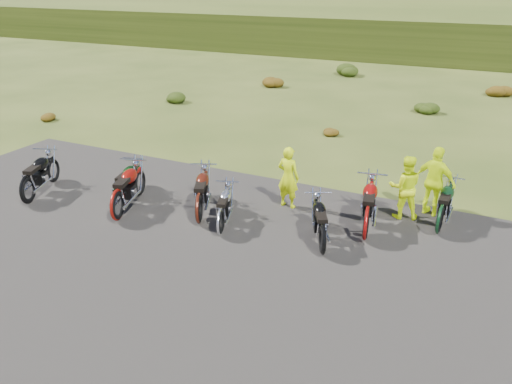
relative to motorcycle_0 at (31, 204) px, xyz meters
The scene contains 22 objects.
ground 5.87m from the motorcycle_0, ahead, with size 300.00×300.00×0.00m, color #324216.
gravel_pad 6.01m from the motorcycle_0, 13.61° to the right, with size 20.00×12.00×0.04m, color black.
hill_slope 50.92m from the motorcycle_0, 83.41° to the left, with size 300.00×46.00×3.00m, color #334316, non-canonical shape.
hill_plateau 110.74m from the motorcycle_0, 86.98° to the left, with size 300.00×90.00×9.17m, color #334316.
shrub_0 9.02m from the motorcycle_0, 133.07° to the left, with size 0.77×0.77×0.45m, color #62310C.
shrub_1 12.33m from the motorcycle_0, 105.33° to the left, with size 1.03×1.03×0.61m, color black.
shrub_2 17.19m from the motorcycle_0, 91.19° to the left, with size 1.30×1.30×0.77m, color #62310C.
shrub_3 22.63m from the motorcycle_0, 83.55° to the left, with size 1.56×1.56×0.92m, color black.
shrub_4 11.20m from the motorcycle_0, 60.92° to the left, with size 0.77×0.77×0.45m, color #62310C.
shrub_5 17.24m from the motorcycle_0, 61.06° to the left, with size 1.03×1.03×0.61m, color black.
shrub_6 23.28m from the motorcycle_0, 61.12° to the left, with size 1.30×1.30×0.77m, color #62310C.
motorcycle_0 is the anchor object (origin of this frame).
motorcycle_1 2.91m from the motorcycle_0, ahead, with size 2.33×0.78×1.22m, color maroon, non-canonical shape.
motorcycle_2 2.56m from the motorcycle_0, 20.07° to the left, with size 2.00×0.67×1.05m, color black, non-canonical shape.
motorcycle_3 5.69m from the motorcycle_0, ahead, with size 1.88×0.63×0.98m, color silver, non-canonical shape.
motorcycle_4 4.96m from the motorcycle_0, 11.95° to the left, with size 2.23×0.74×1.17m, color #45150B, non-canonical shape.
motorcycle_5 8.23m from the motorcycle_0, ahead, with size 2.01×0.67×1.05m, color black, non-canonical shape.
motorcycle_6 9.11m from the motorcycle_0, 12.75° to the left, with size 2.33×0.78×1.22m, color maroon, non-canonical shape.
motorcycle_7 10.87m from the motorcycle_0, 16.50° to the left, with size 2.08×0.69×1.09m, color black, non-canonical shape.
person_middle 7.18m from the motorcycle_0, 24.02° to the left, with size 0.62×0.41×1.70m, color #CDE50C.
person_right_a 10.14m from the motorcycle_0, 20.82° to the left, with size 0.82×0.64×1.68m, color #CDE50C.
person_right_b 10.94m from the motorcycle_0, 22.06° to the left, with size 1.08×0.45×1.85m, color #CDE50C.
Camera 1 is at (5.25, -9.18, 5.83)m, focal length 35.00 mm.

